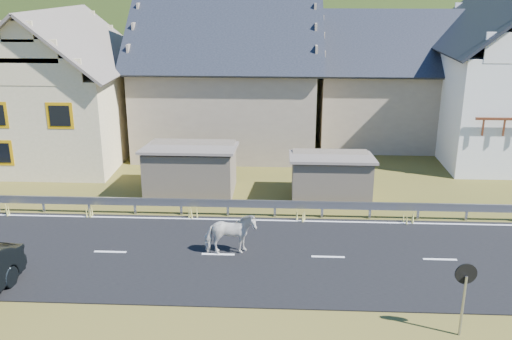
{
  "coord_description": "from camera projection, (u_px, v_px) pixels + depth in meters",
  "views": [
    {
      "loc": [
        2.32,
        -18.68,
        9.54
      ],
      "look_at": [
        1.27,
        2.27,
        2.56
      ],
      "focal_mm": 40.0,
      "sensor_mm": 36.0,
      "label": 1
    }
  ],
  "objects": [
    {
      "name": "lane_markings",
      "position": [
        218.0,
        254.0,
        20.81
      ],
      "size": [
        60.0,
        6.6,
        0.01
      ],
      "primitive_type": "cube",
      "color": "silver",
      "rests_on": "road"
    },
    {
      "name": "horse",
      "position": [
        230.0,
        234.0,
        20.61
      ],
      "size": [
        1.17,
        1.98,
        1.57
      ],
      "primitive_type": "imported",
      "rotation": [
        0.0,
        0.0,
        1.75
      ],
      "color": "beige",
      "rests_on": "road"
    },
    {
      "name": "ground",
      "position": [
        218.0,
        255.0,
        20.82
      ],
      "size": [
        160.0,
        160.0,
        0.0
      ],
      "primitive_type": "plane",
      "color": "#393D13",
      "rests_on": "ground"
    },
    {
      "name": "traffic_mirror",
      "position": [
        465.0,
        283.0,
        15.7
      ],
      "size": [
        0.62,
        0.18,
        2.21
      ],
      "rotation": [
        0.0,
        0.0,
        0.05
      ],
      "color": "#93969B",
      "rests_on": "ground"
    },
    {
      "name": "house_stone_a",
      "position": [
        228.0,
        68.0,
        33.62
      ],
      "size": [
        10.8,
        9.8,
        8.9
      ],
      "color": "gray",
      "rests_on": "ground"
    },
    {
      "name": "mountain",
      "position": [
        292.0,
        70.0,
        197.47
      ],
      "size": [
        440.0,
        280.0,
        260.0
      ],
      "primitive_type": "ellipsoid",
      "color": "#293C14",
      "rests_on": "ground"
    },
    {
      "name": "road",
      "position": [
        218.0,
        255.0,
        20.82
      ],
      "size": [
        60.0,
        7.0,
        0.04
      ],
      "primitive_type": "cube",
      "color": "black",
      "rests_on": "ground"
    },
    {
      "name": "house_cream",
      "position": [
        60.0,
        80.0,
        31.29
      ],
      "size": [
        7.8,
        9.8,
        8.3
      ],
      "color": "beige",
      "rests_on": "ground"
    },
    {
      "name": "guardrail",
      "position": [
        228.0,
        204.0,
        24.13
      ],
      "size": [
        28.1,
        0.09,
        0.75
      ],
      "color": "#93969B",
      "rests_on": "ground"
    },
    {
      "name": "house_stone_b",
      "position": [
        393.0,
        71.0,
        35.17
      ],
      "size": [
        9.8,
        8.8,
        8.1
      ],
      "color": "gray",
      "rests_on": "ground"
    },
    {
      "name": "house_white",
      "position": [
        512.0,
        65.0,
        31.78
      ],
      "size": [
        8.8,
        10.8,
        9.7
      ],
      "color": "silver",
      "rests_on": "ground"
    },
    {
      "name": "shed_left",
      "position": [
        191.0,
        170.0,
        26.73
      ],
      "size": [
        4.3,
        3.3,
        2.4
      ],
      "primitive_type": "cube",
      "color": "#6F6251",
      "rests_on": "ground"
    },
    {
      "name": "shed_right",
      "position": [
        331.0,
        178.0,
        25.98
      ],
      "size": [
        3.8,
        2.9,
        2.2
      ],
      "primitive_type": "cube",
      "color": "#6F6251",
      "rests_on": "ground"
    }
  ]
}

